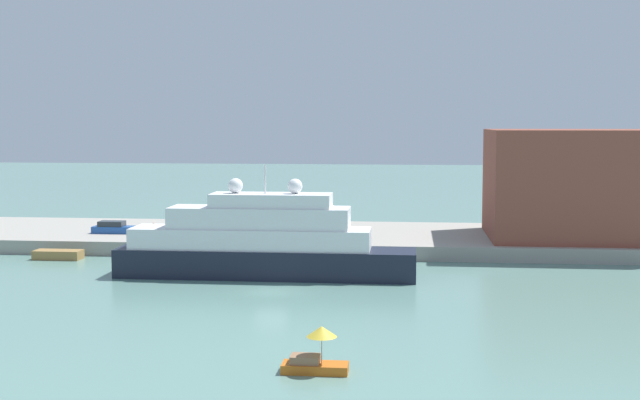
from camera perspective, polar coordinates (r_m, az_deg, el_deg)
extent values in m
plane|color=slate|center=(69.22, -3.33, -6.21)|extent=(400.00, 400.00, 0.00)
cube|color=gray|center=(94.64, -0.75, -2.60)|extent=(110.00, 20.34, 1.48)
cube|color=black|center=(75.43, -3.70, -4.26)|extent=(26.69, 4.77, 2.55)
cube|color=white|center=(75.33, -4.71, -2.59)|extent=(21.35, 4.39, 1.84)
cube|color=white|center=(74.95, -4.12, -1.19)|extent=(16.01, 4.00, 1.87)
cube|color=white|center=(74.60, -3.32, -0.03)|extent=(10.67, 3.62, 1.22)
cylinder|color=silver|center=(74.54, -3.74, 1.43)|extent=(0.16, 0.16, 2.56)
sphere|color=white|center=(74.18, -1.70, 0.94)|extent=(1.33, 1.33, 1.33)
sphere|color=white|center=(75.08, -5.74, 0.97)|extent=(1.33, 1.33, 1.33)
cube|color=#C66019|center=(47.55, -0.34, -11.29)|extent=(3.68, 1.46, 0.52)
cube|color=#8C6647|center=(47.48, -1.01, -10.71)|extent=(1.62, 1.17, 0.45)
cylinder|color=#B2B2B2|center=(47.23, 0.11, -10.13)|extent=(0.06, 0.06, 1.51)
cone|color=gold|center=(46.96, 0.11, -8.89)|extent=(1.69, 1.69, 0.59)
cube|color=olive|center=(88.89, -17.30, -3.55)|extent=(4.76, 1.94, 0.91)
cube|color=brown|center=(93.34, 17.13, 1.05)|extent=(18.93, 14.62, 11.48)
cube|color=#1E4C99|center=(96.06, -13.77, -1.96)|extent=(4.60, 1.83, 0.76)
cube|color=#262D33|center=(96.06, -13.91, -1.56)|extent=(2.76, 1.65, 0.57)
cylinder|color=#334C8C|center=(90.63, -11.18, -2.11)|extent=(0.36, 0.36, 1.48)
sphere|color=tan|center=(90.52, -11.19, -1.57)|extent=(0.24, 0.24, 0.24)
cylinder|color=black|center=(85.35, 2.61, -2.72)|extent=(0.47, 0.47, 0.76)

